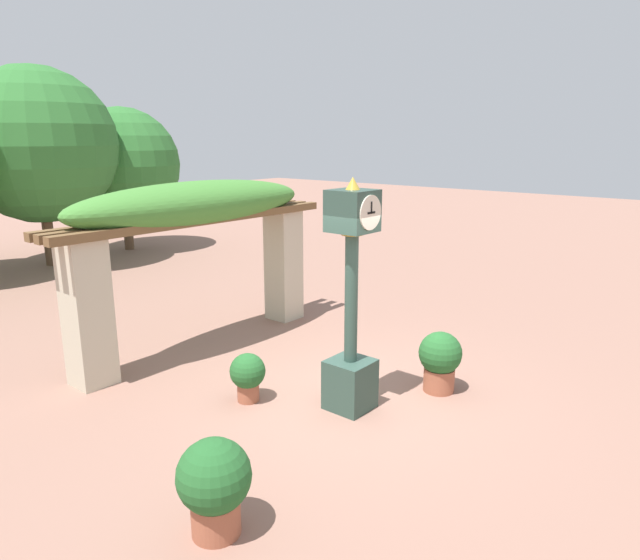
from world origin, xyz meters
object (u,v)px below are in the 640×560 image
potted_plant_near_left (214,483)px  potted_plant_far_left (440,359)px  pedestal_clock (351,311)px  potted_plant_near_right (248,374)px

potted_plant_near_left → potted_plant_far_left: (3.87, -0.10, -0.03)m
potted_plant_near_left → potted_plant_far_left: 3.87m
pedestal_clock → potted_plant_near_right: bearing=121.2°
potted_plant_near_left → potted_plant_near_right: 2.61m
potted_plant_near_right → potted_plant_far_left: size_ratio=0.78×
potted_plant_near_left → potted_plant_far_left: bearing=-1.5°
potted_plant_near_left → potted_plant_near_right: size_ratio=1.37×
potted_plant_far_left → pedestal_clock: bearing=151.7°
pedestal_clock → potted_plant_far_left: size_ratio=3.49×
potted_plant_far_left → potted_plant_near_left: bearing=178.5°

